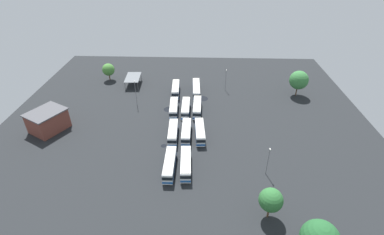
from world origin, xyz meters
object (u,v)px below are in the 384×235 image
(bus_row2_slot0, at_px, (197,107))
(tree_north_edge, at_px, (299,80))
(bus_row1_slot0, at_px, (200,132))
(bus_row2_slot2, at_px, (174,108))
(bus_row1_slot1, at_px, (186,132))
(lamp_post_far_corner, at_px, (268,160))
(lamp_post_near_entrance, at_px, (226,79))
(bus_row0_slot2, at_px, (170,164))
(bus_row1_slot2, at_px, (173,132))
(bus_row2_slot1, at_px, (186,108))
(bus_row3_slot0, at_px, (196,89))
(lamp_post_mid_lot, at_px, (136,92))
(tree_east_edge, at_px, (271,200))
(bus_row3_slot2, at_px, (176,89))
(depot_building, at_px, (48,121))
(maintenance_shelter, at_px, (133,77))
(tree_west_edge, at_px, (108,70))
(bus_row0_slot1, at_px, (186,164))

(bus_row2_slot0, distance_m, tree_north_edge, 40.34)
(bus_row1_slot0, height_order, bus_row2_slot2, same)
(bus_row1_slot1, relative_size, lamp_post_far_corner, 1.34)
(lamp_post_far_corner, distance_m, lamp_post_near_entrance, 47.95)
(bus_row0_slot2, xyz_separation_m, bus_row1_slot1, (14.70, -3.51, -0.00))
(bus_row1_slot2, distance_m, bus_row2_slot1, 14.79)
(bus_row2_slot0, bearing_deg, bus_row1_slot2, 155.47)
(tree_north_edge, bearing_deg, bus_row2_slot2, 107.68)
(bus_row3_slot0, bearing_deg, lamp_post_far_corner, -156.66)
(lamp_post_near_entrance, bearing_deg, lamp_post_mid_lot, 112.05)
(lamp_post_mid_lot, height_order, tree_east_edge, lamp_post_mid_lot)
(lamp_post_near_entrance, bearing_deg, tree_east_edge, -174.74)
(bus_row1_slot2, distance_m, bus_row3_slot2, 28.78)
(bus_row1_slot2, xyz_separation_m, bus_row2_slot1, (14.47, -3.04, 0.00))
(lamp_post_far_corner, bearing_deg, bus_row3_slot0, 23.34)
(bus_row1_slot0, xyz_separation_m, bus_row3_slot0, (28.50, 1.77, 0.00))
(depot_building, xyz_separation_m, lamp_post_near_entrance, (29.67, -57.05, 1.39))
(tree_east_edge, bearing_deg, lamp_post_far_corner, -8.59)
(maintenance_shelter, xyz_separation_m, lamp_post_far_corner, (-50.63, -45.01, 1.26))
(bus_row1_slot0, xyz_separation_m, lamp_post_near_entrance, (31.83, -9.60, 2.84))
(bus_row1_slot2, height_order, tree_east_edge, tree_east_edge)
(bus_row0_slot2, distance_m, tree_west_edge, 62.63)
(bus_row2_slot0, distance_m, lamp_post_mid_lot, 22.54)
(bus_row2_slot2, relative_size, maintenance_shelter, 1.02)
(bus_row1_slot2, distance_m, bus_row3_slot0, 29.86)
(bus_row3_slot2, distance_m, lamp_post_mid_lot, 16.66)
(bus_row3_slot0, xyz_separation_m, maintenance_shelter, (6.62, 26.02, 1.40))
(tree_west_edge, bearing_deg, lamp_post_mid_lot, -142.69)
(bus_row1_slot0, relative_size, depot_building, 0.83)
(lamp_post_far_corner, bearing_deg, bus_row0_slot2, 88.67)
(bus_row3_slot2, xyz_separation_m, lamp_post_mid_lot, (-9.44, 13.32, 3.33))
(depot_building, distance_m, maintenance_shelter, 38.39)
(maintenance_shelter, relative_size, lamp_post_far_corner, 1.29)
(bus_row0_slot2, distance_m, depot_building, 43.38)
(bus_row2_slot1, relative_size, bus_row3_slot2, 0.95)
(bus_row0_slot1, xyz_separation_m, bus_row2_slot0, (29.01, -2.32, 0.00))
(bus_row1_slot2, xyz_separation_m, bus_row3_slot0, (29.19, -6.31, 0.00))
(depot_building, relative_size, maintenance_shelter, 1.28)
(lamp_post_near_entrance, xyz_separation_m, tree_west_edge, (7.46, 48.42, 0.03))
(depot_building, xyz_separation_m, tree_north_edge, (26.08, -83.98, 3.10))
(depot_building, bearing_deg, tree_east_edge, -116.41)
(depot_building, relative_size, lamp_post_near_entrance, 1.58)
(lamp_post_far_corner, bearing_deg, bus_row3_slot2, 31.75)
(bus_row0_slot1, bearing_deg, bus_row1_slot1, 2.56)
(lamp_post_mid_lot, distance_m, tree_north_edge, 60.36)
(bus_row1_slot1, distance_m, bus_row2_slot0, 15.05)
(depot_building, distance_m, tree_east_edge, 69.98)
(tree_north_edge, bearing_deg, bus_row1_slot2, 122.97)
(bus_row2_slot1, height_order, lamp_post_mid_lot, lamp_post_mid_lot)
(bus_row0_slot1, relative_size, lamp_post_far_corner, 1.38)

